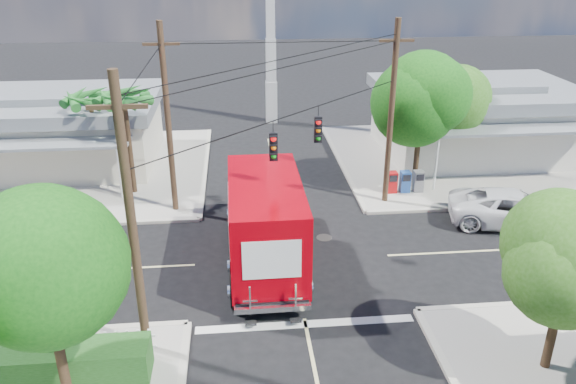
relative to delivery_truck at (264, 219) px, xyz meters
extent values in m
plane|color=black|center=(1.13, -0.04, -1.94)|extent=(120.00, 120.00, 0.00)
cube|color=#A6A196|center=(12.13, 10.96, -1.87)|extent=(14.00, 14.00, 0.14)
cube|color=#B7B2A2|center=(5.13, 10.96, -1.87)|extent=(0.25, 14.00, 0.14)
cube|color=#B7B2A2|center=(12.13, 3.96, -1.87)|extent=(14.00, 0.25, 0.14)
cube|color=#A6A196|center=(-9.87, 10.96, -1.87)|extent=(14.00, 14.00, 0.14)
cube|color=#B7B2A2|center=(-2.87, 10.96, -1.87)|extent=(0.25, 14.00, 0.14)
cube|color=#B7B2A2|center=(-9.87, 3.96, -1.87)|extent=(14.00, 0.25, 0.14)
cube|color=beige|center=(1.13, 9.96, -1.94)|extent=(0.12, 12.00, 0.01)
cube|color=beige|center=(11.13, -0.04, -1.94)|extent=(12.00, 0.12, 0.01)
cube|color=beige|center=(-8.87, -0.04, -1.94)|extent=(12.00, 0.12, 0.01)
cube|color=silver|center=(1.13, -4.34, -1.94)|extent=(7.50, 0.40, 0.01)
cube|color=silver|center=(13.63, 11.96, -0.10)|extent=(11.00, 8.00, 3.40)
cube|color=gray|center=(13.63, 11.96, 1.95)|extent=(11.80, 8.80, 0.70)
cube|color=gray|center=(13.63, 11.96, 2.45)|extent=(6.05, 4.40, 0.50)
cube|color=gray|center=(13.63, 7.06, 1.10)|extent=(9.90, 1.80, 0.15)
cylinder|color=silver|center=(9.23, 6.26, -0.35)|extent=(0.12, 0.12, 2.90)
cube|color=beige|center=(-10.87, 12.46, -0.20)|extent=(10.00, 8.00, 3.20)
cube|color=gray|center=(-10.87, 12.46, 1.75)|extent=(10.80, 8.80, 0.70)
cube|color=gray|center=(-10.87, 12.46, 2.25)|extent=(5.50, 4.40, 0.50)
cube|color=gray|center=(-10.87, 7.56, 0.90)|extent=(9.00, 1.80, 0.15)
cylinder|color=silver|center=(-6.87, 6.76, -0.45)|extent=(0.12, 0.12, 2.70)
cube|color=silver|center=(1.63, 19.96, -0.44)|extent=(0.80, 0.80, 3.00)
cube|color=silver|center=(1.63, 19.96, 2.56)|extent=(0.70, 0.70, 3.00)
cube|color=silver|center=(1.63, 19.96, 5.56)|extent=(0.60, 0.60, 3.00)
cylinder|color=#422D1C|center=(-5.87, -7.54, 0.06)|extent=(0.28, 0.28, 3.71)
sphere|color=#115011|center=(-5.87, -7.54, 2.38)|extent=(3.71, 3.71, 3.71)
sphere|color=#115011|center=(-6.27, -7.34, 2.61)|extent=(3.02, 3.02, 3.02)
sphere|color=#115011|center=(-5.52, -7.84, 2.26)|extent=(3.25, 3.25, 3.25)
cylinder|color=#422D1C|center=(8.33, 6.76, 0.25)|extent=(0.28, 0.28, 4.10)
sphere|color=#115011|center=(8.33, 6.76, 2.81)|extent=(4.10, 4.10, 4.10)
sphere|color=#115011|center=(7.93, 6.96, 3.06)|extent=(3.33, 3.33, 3.33)
sphere|color=#115011|center=(8.68, 6.46, 2.68)|extent=(3.58, 3.58, 3.58)
cylinder|color=#422D1C|center=(10.93, 8.96, -0.01)|extent=(0.28, 0.28, 3.58)
sphere|color=#295C12|center=(10.93, 8.96, 2.23)|extent=(3.58, 3.58, 3.58)
sphere|color=#295C12|center=(10.53, 9.16, 2.46)|extent=(2.91, 2.91, 2.91)
sphere|color=#295C12|center=(11.28, 8.66, 2.12)|extent=(3.14, 3.14, 3.14)
cylinder|color=#422D1C|center=(8.13, -7.24, -0.07)|extent=(0.28, 0.28, 3.46)
sphere|color=#295C12|center=(8.13, -7.24, 2.09)|extent=(3.46, 3.46, 3.46)
sphere|color=#295C12|center=(7.73, -7.04, 2.30)|extent=(2.81, 2.81, 2.81)
cylinder|color=#422D1C|center=(-6.37, 7.46, 0.70)|extent=(0.24, 0.24, 5.00)
cone|color=#227026|center=(-5.47, 7.46, 3.30)|extent=(0.50, 2.06, 0.98)
cone|color=#227026|center=(-5.81, 8.17, 3.30)|extent=(1.92, 1.68, 0.98)
cone|color=#227026|center=(-6.57, 8.34, 3.30)|extent=(2.12, 0.95, 0.98)
cone|color=#227026|center=(-7.18, 7.85, 3.30)|extent=(1.34, 2.07, 0.98)
cone|color=#227026|center=(-7.18, 7.07, 3.30)|extent=(1.34, 2.07, 0.98)
cone|color=#227026|center=(-6.57, 6.59, 3.30)|extent=(2.12, 0.95, 0.98)
cone|color=#227026|center=(-5.81, 6.76, 3.30)|extent=(1.92, 1.68, 0.98)
cylinder|color=#422D1C|center=(-8.37, 8.96, 0.50)|extent=(0.24, 0.24, 4.60)
cone|color=#227026|center=(-7.47, 8.96, 2.90)|extent=(0.50, 2.06, 0.98)
cone|color=#227026|center=(-7.81, 9.67, 2.90)|extent=(1.92, 1.68, 0.98)
cone|color=#227026|center=(-8.57, 9.84, 2.90)|extent=(2.12, 0.95, 0.98)
cone|color=#227026|center=(-9.18, 9.35, 2.90)|extent=(1.34, 2.07, 0.98)
cone|color=#227026|center=(-9.18, 8.57, 2.90)|extent=(1.34, 2.07, 0.98)
cone|color=#227026|center=(-8.57, 8.09, 2.90)|extent=(2.12, 0.95, 0.98)
cone|color=#227026|center=(-7.81, 8.26, 2.90)|extent=(1.92, 1.68, 0.98)
cylinder|color=#473321|center=(-4.07, -5.24, 2.56)|extent=(0.28, 0.28, 9.00)
cube|color=#473321|center=(-4.07, -5.24, 6.06)|extent=(1.60, 0.12, 0.12)
cylinder|color=#473321|center=(6.33, 5.16, 2.56)|extent=(0.28, 0.28, 9.00)
cube|color=#473321|center=(6.33, 5.16, 6.06)|extent=(1.60, 0.12, 0.12)
cylinder|color=#473321|center=(-4.07, 5.16, 2.56)|extent=(0.28, 0.28, 9.00)
cube|color=#473321|center=(-4.07, 5.16, 6.06)|extent=(1.60, 0.12, 0.12)
cylinder|color=black|center=(1.13, -0.04, 4.26)|extent=(10.43, 10.43, 0.04)
cube|color=black|center=(0.33, -0.84, 3.31)|extent=(0.30, 0.24, 1.05)
sphere|color=red|center=(0.33, -0.98, 3.64)|extent=(0.20, 0.20, 0.20)
cube|color=black|center=(2.23, 1.06, 3.31)|extent=(0.30, 0.24, 1.05)
sphere|color=red|center=(2.23, 0.92, 3.64)|extent=(0.20, 0.20, 0.20)
cube|color=silver|center=(-6.67, -5.64, -1.45)|extent=(5.94, 0.05, 0.08)
cube|color=silver|center=(-6.67, -5.64, -1.05)|extent=(5.94, 0.05, 0.08)
cube|color=silver|center=(-3.87, -5.64, -1.30)|extent=(0.09, 0.06, 1.00)
cube|color=#1A4314|center=(-6.87, -6.44, -1.25)|extent=(6.20, 1.20, 1.10)
cube|color=#B30D10|center=(6.93, 6.16, -1.25)|extent=(0.50, 0.50, 1.10)
cube|color=navy|center=(7.63, 6.16, -1.25)|extent=(0.50, 0.50, 1.10)
cube|color=slate|center=(8.33, 6.16, -1.25)|extent=(0.50, 0.50, 1.10)
cube|color=black|center=(0.00, 0.17, -1.34)|extent=(2.56, 8.53, 0.27)
cube|color=#AD000B|center=(-0.02, 3.50, -0.47)|extent=(2.63, 1.87, 2.40)
cube|color=black|center=(-0.03, 4.27, -0.03)|extent=(2.29, 0.29, 1.04)
cube|color=silver|center=(-0.03, 4.48, -1.23)|extent=(2.51, 0.15, 0.38)
cube|color=#AD000B|center=(0.01, -0.81, 0.30)|extent=(2.77, 6.35, 3.17)
cube|color=white|center=(1.39, -0.80, 0.46)|extent=(0.05, 3.93, 1.42)
cube|color=white|center=(-1.38, -0.82, 0.46)|extent=(0.05, 3.93, 1.42)
cube|color=white|center=(0.02, -4.00, 0.46)|extent=(1.96, 0.03, 1.42)
cube|color=silver|center=(0.03, -4.14, -1.34)|extent=(2.62, 0.29, 0.20)
cube|color=silver|center=(-0.74, -4.28, -0.90)|extent=(0.49, 0.07, 1.09)
cube|color=silver|center=(0.79, -4.27, -0.90)|extent=(0.49, 0.07, 1.09)
cylinder|color=black|center=(-1.28, 3.33, -1.34)|extent=(0.36, 1.20, 1.20)
cylinder|color=black|center=(1.23, 3.35, -1.34)|extent=(0.36, 1.20, 1.20)
cylinder|color=black|center=(-1.24, -3.00, -1.34)|extent=(0.36, 1.20, 1.20)
cylinder|color=black|center=(1.27, -2.98, -1.34)|extent=(0.36, 1.20, 1.20)
imported|color=silver|center=(11.60, 2.22, -1.13)|extent=(6.36, 4.20, 1.62)
imported|color=beige|center=(-6.54, -6.41, -0.95)|extent=(0.74, 0.67, 1.70)
camera|label=1|loc=(-0.96, -19.98, 9.92)|focal=35.00mm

